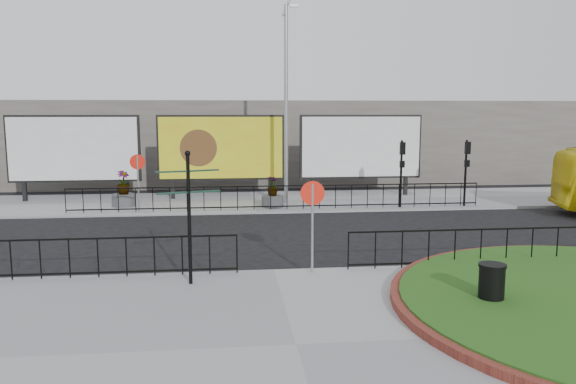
{
  "coord_description": "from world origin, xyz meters",
  "views": [
    {
      "loc": [
        -1.22,
        -14.8,
        4.41
      ],
      "look_at": [
        0.63,
        2.15,
        1.94
      ],
      "focal_mm": 35.0,
      "sensor_mm": 36.0,
      "label": 1
    }
  ],
  "objects": [
    {
      "name": "ground",
      "position": [
        0.0,
        0.0,
        0.0
      ],
      "size": [
        90.0,
        90.0,
        0.0
      ],
      "primitive_type": "plane",
      "color": "black",
      "rests_on": "ground"
    },
    {
      "name": "pavement_near",
      "position": [
        0.0,
        -5.0,
        0.06
      ],
      "size": [
        30.0,
        10.0,
        0.12
      ],
      "primitive_type": "cube",
      "color": "gray",
      "rests_on": "ground"
    },
    {
      "name": "pavement_far",
      "position": [
        0.0,
        12.0,
        0.06
      ],
      "size": [
        44.0,
        6.0,
        0.12
      ],
      "primitive_type": "cube",
      "color": "gray",
      "rests_on": "ground"
    },
    {
      "name": "railing_near_left",
      "position": [
        -6.0,
        -0.3,
        0.67
      ],
      "size": [
        10.0,
        0.1,
        1.1
      ],
      "primitive_type": null,
      "color": "black",
      "rests_on": "pavement_near"
    },
    {
      "name": "railing_near_right",
      "position": [
        6.5,
        -0.3,
        0.67
      ],
      "size": [
        9.0,
        0.1,
        1.1
      ],
      "primitive_type": null,
      "color": "black",
      "rests_on": "pavement_near"
    },
    {
      "name": "railing_far",
      "position": [
        1.0,
        9.3,
        0.67
      ],
      "size": [
        18.0,
        0.1,
        1.1
      ],
      "primitive_type": null,
      "color": "black",
      "rests_on": "pavement_far"
    },
    {
      "name": "speed_sign_far",
      "position": [
        -5.0,
        9.4,
        1.92
      ],
      "size": [
        0.64,
        0.07,
        2.47
      ],
      "color": "gray",
      "rests_on": "pavement_far"
    },
    {
      "name": "speed_sign_near",
      "position": [
        1.0,
        -0.4,
        1.92
      ],
      "size": [
        0.64,
        0.07,
        2.47
      ],
      "color": "gray",
      "rests_on": "pavement_near"
    },
    {
      "name": "billboard_left",
      "position": [
        -8.5,
        12.97,
        2.6
      ],
      "size": [
        6.2,
        0.31,
        4.1
      ],
      "color": "black",
      "rests_on": "pavement_far"
    },
    {
      "name": "billboard_mid",
      "position": [
        -1.5,
        12.97,
        2.6
      ],
      "size": [
        6.2,
        0.31,
        4.1
      ],
      "color": "black",
      "rests_on": "pavement_far"
    },
    {
      "name": "billboard_right",
      "position": [
        5.5,
        12.97,
        2.6
      ],
      "size": [
        6.2,
        0.31,
        4.1
      ],
      "color": "black",
      "rests_on": "pavement_far"
    },
    {
      "name": "lamp_post",
      "position": [
        1.51,
        11.0,
        4.83
      ],
      "size": [
        0.74,
        0.18,
        9.23
      ],
      "color": "gray",
      "rests_on": "pavement_far"
    },
    {
      "name": "signal_pole_a",
      "position": [
        6.5,
        9.34,
        2.1
      ],
      "size": [
        0.22,
        0.26,
        3.0
      ],
      "color": "black",
      "rests_on": "pavement_far"
    },
    {
      "name": "signal_pole_b",
      "position": [
        9.5,
        9.34,
        2.1
      ],
      "size": [
        0.22,
        0.26,
        3.0
      ],
      "color": "black",
      "rests_on": "pavement_far"
    },
    {
      "name": "building_backdrop",
      "position": [
        0.0,
        22.0,
        2.5
      ],
      "size": [
        40.0,
        10.0,
        5.0
      ],
      "primitive_type": "cube",
      "color": "slate",
      "rests_on": "ground"
    },
    {
      "name": "fingerpost_sign",
      "position": [
        -2.17,
        -1.04,
        2.14
      ],
      "size": [
        1.56,
        0.64,
        3.34
      ],
      "rotation": [
        0.0,
        0.0,
        0.21
      ],
      "color": "black",
      "rests_on": "pavement_near"
    },
    {
      "name": "litter_bin",
      "position": [
        4.5,
        -3.5,
        0.62
      ],
      "size": [
        0.6,
        0.6,
        0.99
      ],
      "color": "black",
      "rests_on": "pavement_near"
    },
    {
      "name": "planter_a",
      "position": [
        -5.91,
        11.0,
        0.71
      ],
      "size": [
        1.06,
        1.06,
        1.62
      ],
      "color": "#4C4C4F",
      "rests_on": "pavement_far"
    },
    {
      "name": "planter_b",
      "position": [
        0.79,
        10.04,
        0.59
      ],
      "size": [
        0.99,
        0.99,
        1.4
      ],
      "color": "#4C4C4F",
      "rests_on": "pavement_far"
    }
  ]
}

